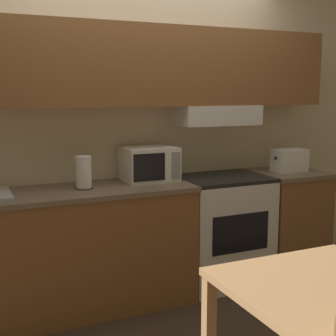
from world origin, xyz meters
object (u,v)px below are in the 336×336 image
(toaster, at_px, (289,160))
(paper_towel_roll, at_px, (84,173))
(microwave, at_px, (149,164))
(dining_table, at_px, (325,308))
(stove_range, at_px, (222,230))

(toaster, bearing_deg, paper_towel_roll, 179.64)
(toaster, bearing_deg, microwave, 174.68)
(paper_towel_roll, relative_size, dining_table, 0.27)
(toaster, height_order, dining_table, toaster)
(toaster, distance_m, dining_table, 2.09)
(stove_range, bearing_deg, paper_towel_roll, -179.65)
(stove_range, xyz_separation_m, paper_towel_roll, (-1.15, -0.01, 0.57))
(microwave, distance_m, dining_table, 1.88)
(dining_table, bearing_deg, stove_range, 74.11)
(stove_range, distance_m, paper_towel_roll, 1.29)
(microwave, relative_size, dining_table, 0.47)
(microwave, xyz_separation_m, dining_table, (0.12, -1.83, -0.41))
(microwave, height_order, paper_towel_roll, microwave)
(paper_towel_roll, xyz_separation_m, dining_table, (0.66, -1.72, -0.39))
(stove_range, distance_m, microwave, 0.85)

